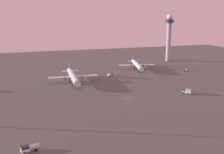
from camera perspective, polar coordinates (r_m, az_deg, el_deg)
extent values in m
plane|color=#56544F|center=(153.60, 3.01, -4.50)|extent=(416.00, 416.00, 0.00)
cylinder|color=#A8A8B2|center=(274.09, 11.80, 7.20)|extent=(4.40, 4.40, 37.44)
cylinder|color=#2D3847|center=(272.72, 12.01, 11.42)|extent=(8.00, 8.00, 3.00)
sphere|color=silver|center=(272.63, 12.05, 12.27)|extent=(5.60, 5.60, 5.60)
cylinder|color=silver|center=(187.63, -8.16, 0.09)|extent=(5.53, 38.36, 4.04)
cone|color=silver|center=(168.01, -7.29, -1.47)|extent=(3.93, 2.70, 3.83)
cone|color=silver|center=(207.61, -8.87, 1.36)|extent=(3.75, 3.11, 3.63)
cube|color=silver|center=(188.71, -8.20, 0.10)|extent=(34.12, 5.58, 0.37)
cube|color=silver|center=(205.61, -8.81, 1.30)|extent=(11.77, 3.01, 0.37)
cube|color=#1984B2|center=(204.65, -8.83, 2.17)|extent=(0.45, 3.41, 6.90)
cylinder|color=slate|center=(189.63, -6.44, -0.01)|extent=(2.48, 3.91, 2.34)
cylinder|color=slate|center=(188.30, -9.95, -0.23)|extent=(2.48, 3.91, 2.34)
cube|color=#1984B2|center=(187.89, -8.15, -0.24)|extent=(5.01, 35.28, 0.38)
cylinder|color=#333338|center=(176.31, -7.64, -1.40)|extent=(0.30, 0.30, 3.77)
cylinder|color=black|center=(176.80, -7.62, -1.99)|extent=(0.47, 1.18, 1.17)
cylinder|color=#333338|center=(190.91, -7.54, -0.24)|extent=(0.30, 0.30, 3.77)
cylinder|color=black|center=(191.37, -7.53, -0.79)|extent=(0.47, 1.18, 1.17)
cylinder|color=#333338|center=(190.39, -8.94, -0.33)|extent=(0.30, 0.30, 3.77)
cylinder|color=black|center=(190.84, -8.92, -0.88)|extent=(0.47, 1.18, 1.17)
cylinder|color=white|center=(230.67, 5.30, 2.55)|extent=(10.40, 33.78, 3.56)
cone|color=white|center=(213.37, 6.20, 1.63)|extent=(3.78, 2.90, 3.39)
cone|color=white|center=(248.26, 4.51, 3.34)|extent=(3.68, 3.23, 3.21)
cube|color=white|center=(231.61, 5.25, 2.54)|extent=(30.15, 9.82, 0.33)
cube|color=white|center=(246.50, 4.59, 3.31)|extent=(10.56, 4.32, 0.33)
cube|color=#19479E|center=(245.74, 4.61, 3.96)|extent=(0.89, 3.00, 6.10)
cylinder|color=slate|center=(232.75, 6.50, 2.40)|extent=(2.71, 3.73, 2.06)
cylinder|color=slate|center=(230.84, 3.99, 2.37)|extent=(2.71, 3.73, 2.06)
cube|color=#19479E|center=(230.86, 5.29, 2.31)|extent=(9.50, 31.06, 0.34)
cylinder|color=#333338|center=(220.61, 5.81, 1.59)|extent=(0.26, 0.26, 3.33)
cylinder|color=black|center=(220.96, 5.80, 1.17)|extent=(0.58, 1.09, 1.03)
cylinder|color=#333338|center=(233.64, 5.68, 2.26)|extent=(0.26, 0.26, 3.33)
cylinder|color=black|center=(233.97, 5.67, 1.86)|extent=(0.58, 1.09, 1.03)
cylinder|color=#333338|center=(232.88, 4.68, 2.25)|extent=(0.26, 0.26, 3.33)
cylinder|color=black|center=(233.21, 4.67, 1.84)|extent=(0.58, 1.09, 1.03)
cube|color=white|center=(206.39, -0.10, 0.50)|extent=(2.64, 2.58, 1.10)
cube|color=#1E232D|center=(206.19, -0.10, 0.74)|extent=(2.35, 2.35, 0.70)
cube|color=white|center=(205.26, -0.53, 0.47)|extent=(2.90, 2.61, 1.40)
cylinder|color=black|center=(207.35, -0.18, 0.40)|extent=(0.95, 0.58, 0.90)
cylinder|color=black|center=(206.02, 0.10, 0.32)|extent=(0.95, 0.58, 0.90)
cylinder|color=black|center=(205.80, -0.78, 0.30)|extent=(0.95, 0.58, 0.90)
cylinder|color=black|center=(204.46, -0.50, 0.21)|extent=(0.95, 0.58, 0.90)
cube|color=yellow|center=(232.83, 15.44, 1.48)|extent=(2.08, 2.21, 0.90)
cube|color=#1E232D|center=(232.67, 15.45, 1.67)|extent=(1.85, 2.01, 0.70)
cylinder|color=black|center=(233.55, 15.33, 1.41)|extent=(0.95, 0.57, 0.90)
cylinder|color=black|center=(232.63, 15.61, 1.34)|extent=(0.95, 0.57, 0.90)
cylinder|color=black|center=(231.99, 15.01, 1.35)|extent=(0.95, 0.57, 0.90)
cylinder|color=black|center=(231.07, 15.29, 1.28)|extent=(0.95, 0.57, 0.90)
cube|color=white|center=(101.57, -17.78, -14.35)|extent=(3.40, 2.92, 1.20)
cube|color=#1E232D|center=(101.14, -17.82, -13.87)|extent=(3.01, 2.66, 0.70)
cylinder|color=silver|center=(101.79, -16.26, -13.93)|extent=(4.46, 2.56, 1.80)
cylinder|color=black|center=(100.87, -17.88, -14.95)|extent=(0.94, 0.46, 0.90)
cylinder|color=black|center=(102.71, -18.11, -14.43)|extent=(0.94, 0.46, 0.90)
cylinder|color=black|center=(101.45, -15.69, -14.61)|extent=(0.94, 0.46, 0.90)
cylinder|color=black|center=(103.28, -15.95, -14.10)|extent=(0.94, 0.46, 0.90)
cube|color=gray|center=(168.14, 15.11, -2.99)|extent=(3.41, 3.55, 1.20)
cube|color=#1E232D|center=(167.88, 15.13, -2.68)|extent=(3.08, 3.17, 0.70)
cube|color=gray|center=(166.81, 15.87, -2.92)|extent=(3.72, 4.26, 2.60)
cylinder|color=black|center=(167.60, 14.81, -3.24)|extent=(0.69, 0.94, 0.90)
cylinder|color=black|center=(169.36, 15.17, -3.09)|extent=(0.69, 0.94, 0.90)
cylinder|color=black|center=(165.98, 15.86, -3.47)|extent=(0.69, 0.94, 0.90)
cylinder|color=black|center=(167.76, 16.21, -3.31)|extent=(0.69, 0.94, 0.90)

